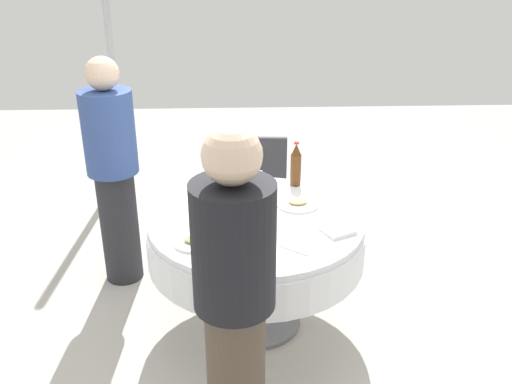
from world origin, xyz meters
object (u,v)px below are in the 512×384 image
bottle_clear_rear (228,201)px  wine_glass_west (245,221)px  person_south (235,302)px  chair_left (261,175)px  bottle_amber_near (211,192)px  plate_front (298,203)px  person_rear (113,171)px  dining_table (256,241)px  bottle_amber_south (260,196)px  plate_east (193,242)px  bottle_brown_west (296,165)px  plate_far (233,195)px  wine_glass_left (268,223)px  wine_glass_mid (251,196)px

bottle_clear_rear → wine_glass_west: 0.22m
person_south → chair_left: size_ratio=1.85×
bottle_amber_near → plate_front: bottle_amber_near is taller
bottle_amber_near → person_rear: person_rear is taller
dining_table → bottle_amber_south: bottle_amber_south is taller
plate_east → bottle_clear_rear: bearing=53.1°
bottle_brown_west → plate_front: 0.33m
dining_table → bottle_clear_rear: size_ratio=4.55×
bottle_amber_south → wine_glass_west: size_ratio=1.95×
plate_east → person_south: person_south is taller
bottle_brown_west → plate_far: bearing=-157.7°
person_south → plate_east: bearing=-64.6°
dining_table → wine_glass_left: 0.35m
dining_table → chair_left: (0.09, 1.18, -0.07)m
plate_front → dining_table: bearing=-146.9°
dining_table → person_south: (-0.13, -0.96, 0.26)m
bottle_amber_near → plate_far: bottle_amber_near is taller
bottle_clear_rear → wine_glass_mid: size_ratio=1.94×
dining_table → plate_front: bearing=33.1°
bottle_clear_rear → bottle_brown_west: (0.44, 0.51, 0.01)m
bottle_brown_west → plate_far: bottle_brown_west is taller
plate_far → chair_left: (0.22, 0.87, -0.23)m
person_rear → person_south: (0.80, -1.53, 0.02)m
plate_far → person_south: (0.01, -1.27, 0.10)m
bottle_brown_west → plate_front: bearing=-93.3°
bottle_clear_rear → person_rear: 0.97m
dining_table → chair_left: 1.19m
plate_east → plate_far: bearing=70.2°
bottle_clear_rear → wine_glass_west: size_ratio=1.87×
bottle_clear_rear → bottle_brown_west: 0.67m
wine_glass_west → person_south: (-0.06, -0.73, 0.00)m
person_rear → chair_left: person_rear is taller
bottle_clear_rear → plate_front: (0.42, 0.20, -0.12)m
plate_far → dining_table: bearing=-66.3°
bottle_amber_south → chair_left: (0.06, 1.17, -0.36)m
plate_front → bottle_clear_rear: bearing=-154.3°
plate_far → plate_east: bearing=-109.8°
wine_glass_mid → plate_far: (-0.11, 0.21, -0.08)m
dining_table → plate_far: (-0.13, 0.31, 0.16)m
plate_far → person_south: 1.27m
dining_table → wine_glass_left: (0.06, -0.24, 0.24)m
chair_left → person_south: bearing=-91.5°
plate_far → person_rear: 0.84m
dining_table → bottle_amber_near: bottle_amber_near is taller
person_rear → person_south: person_south is taller
bottle_amber_south → wine_glass_west: bottle_amber_south is taller
dining_table → bottle_amber_near: (-0.26, 0.08, 0.29)m
bottle_brown_west → dining_table: bearing=-120.4°
plate_east → wine_glass_left: bearing=5.9°
person_south → wine_glass_west: bearing=-87.3°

